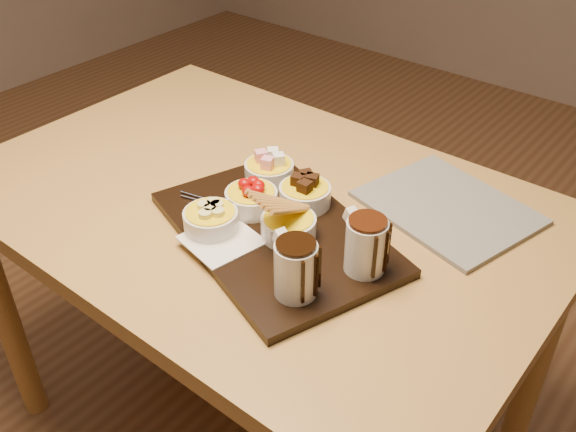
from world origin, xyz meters
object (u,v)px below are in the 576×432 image
Objects in this scene: pitcher_milk_chocolate at (366,246)px; newspaper at (447,208)px; dining_table at (257,236)px; pitcher_dark_chocolate at (296,270)px; serving_board at (275,233)px; bowl_strawberries at (251,200)px.

newspaper is at bearing 105.66° from pitcher_milk_chocolate.
pitcher_milk_chocolate reaches higher than dining_table.
pitcher_dark_chocolate is 0.13m from pitcher_milk_chocolate.
dining_table is at bearing -172.97° from pitcher_milk_chocolate.
pitcher_dark_chocolate is at bearing -19.98° from serving_board.
bowl_strawberries reaches higher than dining_table.
bowl_strawberries is 0.25m from pitcher_dark_chocolate.
dining_table is 0.39m from newspaper.
pitcher_milk_chocolate is at bearing -3.05° from bowl_strawberries.
bowl_strawberries is 1.05× the size of pitcher_milk_chocolate.
pitcher_dark_chocolate and pitcher_milk_chocolate have the same top height.
bowl_strawberries is 0.38m from newspaper.
newspaper is at bearing 42.09° from bowl_strawberries.
newspaper is at bearing 72.85° from serving_board.
serving_board is (0.12, -0.07, 0.11)m from dining_table.
dining_table is at bearing 162.88° from pitcher_dark_chocolate.
dining_table is at bearing 166.54° from serving_board.
pitcher_milk_chocolate reaches higher than newspaper.
pitcher_dark_chocolate is at bearing -32.09° from bowl_strawberries.
serving_board is at bearing -32.90° from dining_table.
newspaper is (0.02, 0.27, -0.06)m from pitcher_milk_chocolate.
serving_board is 0.20m from pitcher_milk_chocolate.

